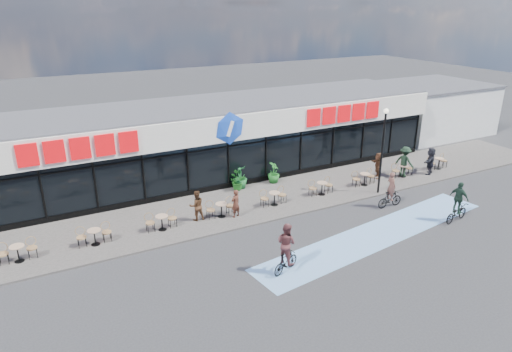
{
  "coord_description": "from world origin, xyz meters",
  "views": [
    {
      "loc": [
        -10.23,
        -16.07,
        10.42
      ],
      "look_at": [
        -0.01,
        3.5,
        2.01
      ],
      "focal_mm": 32.0,
      "sensor_mm": 36.0,
      "label": 1
    }
  ],
  "objects_px": {
    "patron_right": "(197,206)",
    "pedestrian_a": "(378,165)",
    "cyclist_b": "(390,195)",
    "potted_plant_mid": "(274,172)",
    "lamp_post": "(383,144)",
    "pedestrian_b": "(405,161)",
    "pedestrian_c": "(430,161)",
    "patron_left": "(236,203)",
    "cyclist_a": "(457,207)",
    "bistro_set_0": "(18,251)",
    "potted_plant_right": "(241,177)",
    "potted_plant_left": "(237,181)"
  },
  "relations": [
    {
      "from": "patron_right",
      "to": "pedestrian_a",
      "type": "height_order",
      "value": "pedestrian_a"
    },
    {
      "from": "bistro_set_0",
      "to": "patron_right",
      "type": "distance_m",
      "value": 8.15
    },
    {
      "from": "potted_plant_mid",
      "to": "patron_right",
      "type": "relative_size",
      "value": 0.81
    },
    {
      "from": "potted_plant_left",
      "to": "patron_right",
      "type": "bearing_deg",
      "value": -142.4
    },
    {
      "from": "pedestrian_a",
      "to": "pedestrian_b",
      "type": "relative_size",
      "value": 0.85
    },
    {
      "from": "potted_plant_mid",
      "to": "pedestrian_c",
      "type": "distance_m",
      "value": 10.18
    },
    {
      "from": "potted_plant_left",
      "to": "cyclist_b",
      "type": "height_order",
      "value": "cyclist_b"
    },
    {
      "from": "patron_right",
      "to": "cyclist_b",
      "type": "bearing_deg",
      "value": 165.15
    },
    {
      "from": "pedestrian_c",
      "to": "cyclist_b",
      "type": "relative_size",
      "value": 0.87
    },
    {
      "from": "bistro_set_0",
      "to": "potted_plant_left",
      "type": "xyz_separation_m",
      "value": [
        11.63,
        2.84,
        0.08
      ]
    },
    {
      "from": "patron_right",
      "to": "pedestrian_a",
      "type": "xyz_separation_m",
      "value": [
        12.18,
        0.38,
        0.03
      ]
    },
    {
      "from": "lamp_post",
      "to": "pedestrian_c",
      "type": "relative_size",
      "value": 2.82
    },
    {
      "from": "potted_plant_mid",
      "to": "patron_right",
      "type": "height_order",
      "value": "patron_right"
    },
    {
      "from": "potted_plant_right",
      "to": "cyclist_a",
      "type": "bearing_deg",
      "value": -48.7
    },
    {
      "from": "lamp_post",
      "to": "potted_plant_mid",
      "type": "bearing_deg",
      "value": 137.65
    },
    {
      "from": "lamp_post",
      "to": "potted_plant_mid",
      "type": "xyz_separation_m",
      "value": [
        -4.6,
        4.19,
        -2.31
      ]
    },
    {
      "from": "lamp_post",
      "to": "pedestrian_c",
      "type": "xyz_separation_m",
      "value": [
        5.02,
        0.87,
        -2.07
      ]
    },
    {
      "from": "lamp_post",
      "to": "pedestrian_b",
      "type": "xyz_separation_m",
      "value": [
        3.25,
        1.34,
        -1.98
      ]
    },
    {
      "from": "pedestrian_b",
      "to": "cyclist_a",
      "type": "height_order",
      "value": "cyclist_a"
    },
    {
      "from": "patron_right",
      "to": "cyclist_a",
      "type": "distance_m",
      "value": 13.15
    },
    {
      "from": "pedestrian_a",
      "to": "cyclist_a",
      "type": "height_order",
      "value": "cyclist_a"
    },
    {
      "from": "patron_right",
      "to": "pedestrian_c",
      "type": "relative_size",
      "value": 0.9
    },
    {
      "from": "potted_plant_mid",
      "to": "patron_left",
      "type": "xyz_separation_m",
      "value": [
        -4.11,
        -3.28,
        0.11
      ]
    },
    {
      "from": "patron_left",
      "to": "pedestrian_b",
      "type": "height_order",
      "value": "pedestrian_b"
    },
    {
      "from": "potted_plant_mid",
      "to": "pedestrian_b",
      "type": "bearing_deg",
      "value": -20.0
    },
    {
      "from": "bistro_set_0",
      "to": "pedestrian_c",
      "type": "height_order",
      "value": "pedestrian_c"
    },
    {
      "from": "patron_left",
      "to": "lamp_post",
      "type": "bearing_deg",
      "value": 153.62
    },
    {
      "from": "potted_plant_right",
      "to": "bistro_set_0",
      "type": "bearing_deg",
      "value": -165.89
    },
    {
      "from": "bistro_set_0",
      "to": "cyclist_b",
      "type": "relative_size",
      "value": 0.77
    },
    {
      "from": "bistro_set_0",
      "to": "potted_plant_mid",
      "type": "xyz_separation_m",
      "value": [
        14.14,
        2.85,
        0.18
      ]
    },
    {
      "from": "lamp_post",
      "to": "pedestrian_a",
      "type": "bearing_deg",
      "value": 49.63
    },
    {
      "from": "potted_plant_right",
      "to": "pedestrian_b",
      "type": "relative_size",
      "value": 0.7
    },
    {
      "from": "potted_plant_right",
      "to": "cyclist_b",
      "type": "relative_size",
      "value": 0.68
    },
    {
      "from": "potted_plant_left",
      "to": "potted_plant_right",
      "type": "height_order",
      "value": "potted_plant_right"
    },
    {
      "from": "lamp_post",
      "to": "pedestrian_a",
      "type": "height_order",
      "value": "lamp_post"
    },
    {
      "from": "potted_plant_left",
      "to": "potted_plant_mid",
      "type": "distance_m",
      "value": 2.51
    },
    {
      "from": "bistro_set_0",
      "to": "pedestrian_a",
      "type": "xyz_separation_m",
      "value": [
        20.33,
        0.53,
        0.36
      ]
    },
    {
      "from": "patron_right",
      "to": "cyclist_a",
      "type": "height_order",
      "value": "cyclist_a"
    },
    {
      "from": "cyclist_a",
      "to": "patron_left",
      "type": "bearing_deg",
      "value": 150.82
    },
    {
      "from": "bistro_set_0",
      "to": "patron_left",
      "type": "relative_size",
      "value": 1.03
    },
    {
      "from": "potted_plant_left",
      "to": "bistro_set_0",
      "type": "bearing_deg",
      "value": -166.29
    },
    {
      "from": "cyclist_a",
      "to": "potted_plant_right",
      "type": "bearing_deg",
      "value": 131.3
    },
    {
      "from": "patron_right",
      "to": "pedestrian_a",
      "type": "distance_m",
      "value": 12.19
    },
    {
      "from": "pedestrian_a",
      "to": "pedestrian_c",
      "type": "distance_m",
      "value": 3.57
    },
    {
      "from": "patron_right",
      "to": "pedestrian_b",
      "type": "height_order",
      "value": "pedestrian_b"
    },
    {
      "from": "lamp_post",
      "to": "pedestrian_c",
      "type": "distance_m",
      "value": 5.5
    },
    {
      "from": "lamp_post",
      "to": "patron_right",
      "type": "xyz_separation_m",
      "value": [
        -10.6,
        1.49,
        -2.16
      ]
    },
    {
      "from": "cyclist_a",
      "to": "pedestrian_a",
      "type": "bearing_deg",
      "value": 85.43
    },
    {
      "from": "patron_right",
      "to": "potted_plant_left",
      "type": "bearing_deg",
      "value": -139.41
    },
    {
      "from": "patron_right",
      "to": "pedestrian_a",
      "type": "relative_size",
      "value": 0.96
    }
  ]
}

